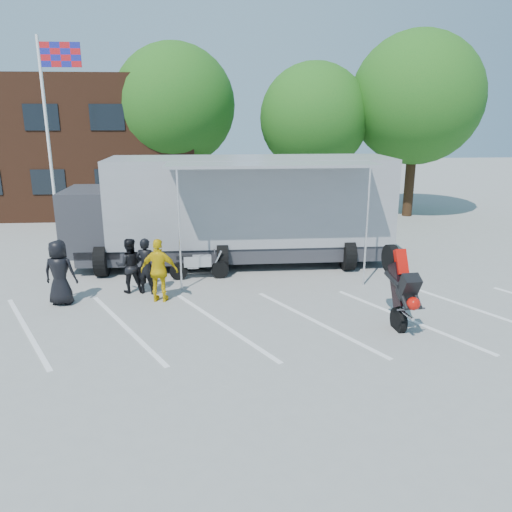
{
  "coord_description": "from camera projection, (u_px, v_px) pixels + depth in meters",
  "views": [
    {
      "loc": [
        0.22,
        -10.68,
        5.1
      ],
      "look_at": [
        1.19,
        2.69,
        1.3
      ],
      "focal_mm": 35.0,
      "sensor_mm": 36.0,
      "label": 1
    }
  ],
  "objects": [
    {
      "name": "spectator_leather_b",
      "position": [
        146.0,
        266.0,
        14.56
      ],
      "size": [
        0.68,
        0.52,
        1.69
      ],
      "primitive_type": "imported",
      "rotation": [
        0.0,
        0.0,
        2.94
      ],
      "color": "black",
      "rests_on": "ground"
    },
    {
      "name": "transporter_truck",
      "position": [
        237.0,
        263.0,
        17.84
      ],
      "size": [
        11.76,
        5.77,
        3.72
      ],
      "primitive_type": null,
      "rotation": [
        0.0,
        0.0,
        0.01
      ],
      "color": "gray",
      "rests_on": "ground"
    },
    {
      "name": "parking_bay_lines",
      "position": [
        214.0,
        324.0,
        12.59
      ],
      "size": [
        18.09,
        13.33,
        0.01
      ],
      "primitive_type": "cube",
      "rotation": [
        0.0,
        0.0,
        0.52
      ],
      "color": "white",
      "rests_on": "ground"
    },
    {
      "name": "office_building",
      "position": [
        32.0,
        145.0,
        27.25
      ],
      "size": [
        18.0,
        8.0,
        7.0
      ],
      "primitive_type": "cube",
      "color": "#4F2A19",
      "rests_on": "ground"
    },
    {
      "name": "parked_motorcycle",
      "position": [
        200.0,
        279.0,
        16.1
      ],
      "size": [
        1.95,
        0.73,
        1.01
      ],
      "primitive_type": null,
      "rotation": [
        0.0,
        0.0,
        1.62
      ],
      "color": "#BCBBC1",
      "rests_on": "ground"
    },
    {
      "name": "stunt_bike_rider",
      "position": [
        387.0,
        319.0,
        12.93
      ],
      "size": [
        1.06,
        1.96,
        2.22
      ],
      "primitive_type": null,
      "rotation": [
        0.0,
        0.0,
        0.09
      ],
      "color": "black",
      "rests_on": "ground"
    },
    {
      "name": "spectator_leather_a",
      "position": [
        60.0,
        273.0,
        13.74
      ],
      "size": [
        0.97,
        0.7,
        1.84
      ],
      "primitive_type": "imported",
      "rotation": [
        0.0,
        0.0,
        3.0
      ],
      "color": "black",
      "rests_on": "ground"
    },
    {
      "name": "flagpole",
      "position": [
        52.0,
        116.0,
        19.41
      ],
      "size": [
        1.61,
        0.12,
        8.0
      ],
      "color": "white",
      "rests_on": "ground"
    },
    {
      "name": "ground",
      "position": [
        214.0,
        342.0,
        11.63
      ],
      "size": [
        100.0,
        100.0,
        0.0
      ],
      "primitive_type": "plane",
      "color": "gray",
      "rests_on": "ground"
    },
    {
      "name": "spectator_leather_c",
      "position": [
        130.0,
        265.0,
        14.71
      ],
      "size": [
        0.89,
        0.74,
        1.64
      ],
      "primitive_type": "imported",
      "rotation": [
        0.0,
        0.0,
        3.31
      ],
      "color": "black",
      "rests_on": "ground"
    },
    {
      "name": "spectator_hivis",
      "position": [
        159.0,
        271.0,
        13.95
      ],
      "size": [
        1.12,
        0.6,
        1.81
      ],
      "primitive_type": "imported",
      "rotation": [
        0.0,
        0.0,
        2.99
      ],
      "color": "#E3BA0B",
      "rests_on": "ground"
    },
    {
      "name": "tree_left",
      "position": [
        175.0,
        105.0,
        25.32
      ],
      "size": [
        6.12,
        6.12,
        8.64
      ],
      "color": "#382314",
      "rests_on": "ground"
    },
    {
      "name": "tree_right",
      "position": [
        416.0,
        99.0,
        24.63
      ],
      "size": [
        6.46,
        6.46,
        9.12
      ],
      "color": "#382314",
      "rests_on": "ground"
    },
    {
      "name": "tree_mid",
      "position": [
        314.0,
        118.0,
        25.02
      ],
      "size": [
        5.44,
        5.44,
        7.68
      ],
      "color": "#382314",
      "rests_on": "ground"
    }
  ]
}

